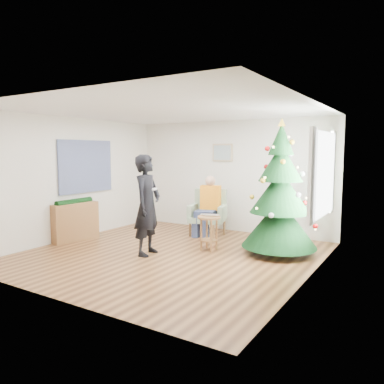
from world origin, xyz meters
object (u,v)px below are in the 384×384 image
Objects in this scene: stool at (209,233)px; console at (75,222)px; armchair at (208,218)px; standing_man at (147,205)px; christmas_tree at (280,194)px.

stool is 2.91m from console.
standing_man is at bearing -109.77° from armchair.
standing_man reaches higher than armchair.
armchair is at bearing 52.03° from console.
standing_man is 2.05m from console.
stool is 1.31m from armchair.
standing_man reaches higher than stool.
console is (-2.79, -0.81, 0.07)m from stool.
console reaches higher than stool.
christmas_tree reaches higher than armchair.
console is at bearing -163.93° from stool.
christmas_tree reaches higher than console.
stool is at bearing 25.93° from console.
armchair is 1.02× the size of console.
armchair is (-1.86, 0.66, -0.73)m from christmas_tree.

